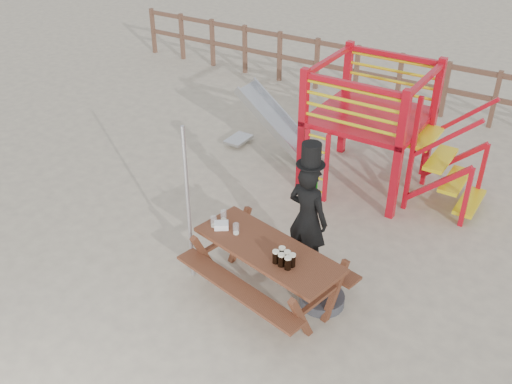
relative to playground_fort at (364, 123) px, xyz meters
name	(u,v)px	position (x,y,z in m)	size (l,w,h in m)	color
ground	(236,295)	(-0.12, -3.58, -1.07)	(60.00, 60.00, 0.00)	#C0B295
back_fence	(423,79)	(-0.12, 3.42, -0.34)	(15.09, 0.09, 1.20)	brown
playground_fort	(364,123)	(0.00, 0.00, 0.00)	(4.71, 1.84, 2.10)	red
picnic_table	(267,265)	(0.20, -3.35, -0.60)	(2.18, 1.71, 0.75)	brown
man_with_hat	(308,216)	(0.36, -2.60, -0.22)	(0.64, 0.46, 1.91)	black
metal_pole	(188,206)	(-0.84, -3.55, 0.03)	(0.05, 0.05, 2.21)	#B2B2B7
parasol_base	(322,299)	(0.88, -3.11, -1.01)	(0.57, 0.57, 0.24)	#38383D
paper_bag	(221,225)	(-0.52, -3.31, -0.28)	(0.18, 0.14, 0.08)	white
stout_pints	(284,258)	(0.54, -3.51, -0.23)	(0.28, 0.20, 0.17)	black
empty_glasses	(224,222)	(-0.50, -3.27, -0.25)	(0.41, 0.26, 0.15)	silver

